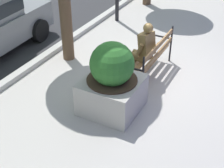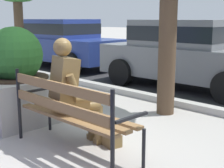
{
  "view_description": "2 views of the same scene",
  "coord_description": "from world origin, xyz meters",
  "views": [
    {
      "loc": [
        -6.14,
        -2.1,
        4.05
      ],
      "look_at": [
        -1.46,
        0.36,
        0.6
      ],
      "focal_mm": 51.94,
      "sensor_mm": 36.0,
      "label": 1
    },
    {
      "loc": [
        3.08,
        -2.1,
        1.6
      ],
      "look_at": [
        0.12,
        0.87,
        0.75
      ],
      "focal_mm": 52.41,
      "sensor_mm": 36.0,
      "label": 2
    }
  ],
  "objects": [
    {
      "name": "curb_stone",
      "position": [
        0.0,
        2.9,
        0.06
      ],
      "size": [
        60.0,
        0.2,
        0.12
      ],
      "primitive_type": "cube",
      "color": "#B2AFA8",
      "rests_on": "ground"
    },
    {
      "name": "concrete_planter",
      "position": [
        -1.46,
        0.36,
        0.65
      ],
      "size": [
        1.1,
        1.1,
        1.48
      ],
      "color": "#A8A399",
      "rests_on": "ground"
    },
    {
      "name": "parked_car_grey",
      "position": [
        -1.01,
        4.45,
        0.84
      ],
      "size": [
        4.17,
        2.05,
        1.56
      ],
      "color": "slate",
      "rests_on": "ground"
    },
    {
      "name": "park_bench",
      "position": [
        0.12,
        0.16,
        0.54
      ],
      "size": [
        1.8,
        0.54,
        0.95
      ],
      "color": "olive",
      "rests_on": "ground"
    },
    {
      "name": "bronze_statue_seated",
      "position": [
        -0.01,
        0.36,
        0.67
      ],
      "size": [
        0.77,
        0.8,
        1.37
      ],
      "color": "olive",
      "rests_on": "ground"
    },
    {
      "name": "ground_plane",
      "position": [
        0.0,
        0.0,
        0.0
      ],
      "size": [
        80.0,
        80.0,
        0.0
      ],
      "primitive_type": "plane",
      "color": "#ADA8A0"
    },
    {
      "name": "parked_car_blue",
      "position": [
        -5.73,
        4.45,
        0.84
      ],
      "size": [
        4.17,
        2.05,
        1.56
      ],
      "color": "navy",
      "rests_on": "ground"
    }
  ]
}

